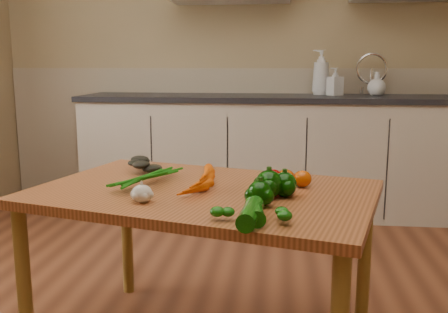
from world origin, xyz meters
The scene contains 17 objects.
room centered at (0.00, 0.17, 1.25)m, with size 4.04×5.04×2.64m.
counter_run centered at (0.21, 2.19, 0.46)m, with size 2.84×0.64×1.14m.
table centered at (0.01, 0.19, 0.59)m, with size 1.41×1.10×0.67m.
soap_bottle_a centered at (0.60, 2.32, 1.07)m, with size 0.13×0.13×0.34m, color silver.
soap_bottle_b centered at (0.70, 2.24, 1.00)m, with size 0.09×0.10×0.21m, color silver.
soap_bottle_c centered at (1.00, 2.24, 0.99)m, with size 0.14×0.14×0.17m, color silver.
carrot_bunch centered at (-0.07, 0.19, 0.70)m, with size 0.23×0.18×0.06m, color #EC5705, non-canonical shape.
leafy_greens centered at (-0.29, 0.46, 0.71)m, with size 0.18×0.16×0.09m, color black, non-canonical shape.
garlic_bulb centered at (-0.17, -0.01, 0.70)m, with size 0.07×0.07×0.06m, color beige.
pepper_a centered at (0.26, 0.09, 0.72)m, with size 0.10×0.10×0.10m, color #063002.
pepper_b centered at (0.31, 0.12, 0.71)m, with size 0.09×0.09×0.09m, color #063002.
pepper_c centered at (0.23, -0.02, 0.71)m, with size 0.09×0.09×0.09m, color #063002.
tomato_a centered at (0.27, 0.26, 0.70)m, with size 0.07×0.07×0.07m, color #960204.
tomato_b centered at (0.32, 0.28, 0.70)m, with size 0.07×0.07×0.06m, color #C24604.
tomato_c centered at (0.38, 0.27, 0.70)m, with size 0.07×0.07×0.06m, color #C24604.
zucchini_a centered at (0.22, -0.17, 0.69)m, with size 0.05×0.05×0.16m, color #0B4807.
zucchini_b centered at (0.21, -0.20, 0.70)m, with size 0.06×0.06×0.20m, color #0B4807.
Camera 1 is at (0.29, -1.62, 1.13)m, focal length 40.00 mm.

